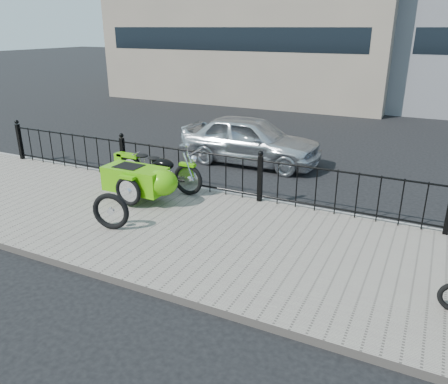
% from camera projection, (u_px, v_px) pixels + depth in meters
% --- Properties ---
extents(ground, '(120.00, 120.00, 0.00)m').
position_uv_depth(ground, '(233.00, 230.00, 8.04)').
color(ground, black).
rests_on(ground, ground).
extents(sidewalk, '(30.00, 3.80, 0.12)m').
position_uv_depth(sidewalk, '(221.00, 238.00, 7.60)').
color(sidewalk, gray).
rests_on(sidewalk, ground).
extents(curb, '(30.00, 0.10, 0.12)m').
position_uv_depth(curb, '(262.00, 201.00, 9.23)').
color(curb, gray).
rests_on(curb, ground).
extents(iron_fence, '(14.11, 0.11, 1.08)m').
position_uv_depth(iron_fence, '(260.00, 180.00, 8.92)').
color(iron_fence, black).
rests_on(iron_fence, sidewalk).
extents(motorcycle_sidecar, '(2.28, 1.48, 0.98)m').
position_uv_depth(motorcycle_sidecar, '(147.00, 178.00, 9.00)').
color(motorcycle_sidecar, black).
rests_on(motorcycle_sidecar, sidewalk).
extents(spare_tire, '(0.69, 0.27, 0.69)m').
position_uv_depth(spare_tire, '(111.00, 211.00, 7.70)').
color(spare_tire, black).
rests_on(spare_tire, sidewalk).
extents(sedan_car, '(3.83, 1.55, 1.30)m').
position_uv_depth(sedan_car, '(250.00, 140.00, 11.78)').
color(sedan_car, silver).
rests_on(sedan_car, ground).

